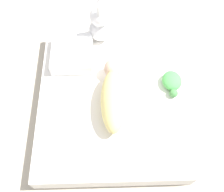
% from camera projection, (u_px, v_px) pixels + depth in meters
% --- Properties ---
extents(ground_plane, '(12.00, 12.00, 0.00)m').
position_uv_depth(ground_plane, '(111.00, 102.00, 1.86)').
color(ground_plane, '#B2A893').
extents(bed_mattress, '(1.15, 0.94, 0.14)m').
position_uv_depth(bed_mattress, '(111.00, 98.00, 1.80)').
color(bed_mattress, white).
rests_on(bed_mattress, ground_plane).
extents(swaddled_baby, '(0.53, 0.16, 0.17)m').
position_uv_depth(swaddled_baby, '(113.00, 96.00, 1.63)').
color(swaddled_baby, '#EFDB7F').
rests_on(swaddled_baby, bed_mattress).
extents(pillow, '(0.31, 0.28, 0.09)m').
position_uv_depth(pillow, '(72.00, 54.00, 1.84)').
color(pillow, white).
rests_on(pillow, bed_mattress).
extents(bunny_plush, '(0.17, 0.17, 0.34)m').
position_uv_depth(bunny_plush, '(100.00, 25.00, 1.86)').
color(bunny_plush, white).
rests_on(bunny_plush, bed_mattress).
extents(turtle_plush, '(0.20, 0.13, 0.07)m').
position_uv_depth(turtle_plush, '(172.00, 82.00, 1.73)').
color(turtle_plush, '#51B756').
rests_on(turtle_plush, bed_mattress).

